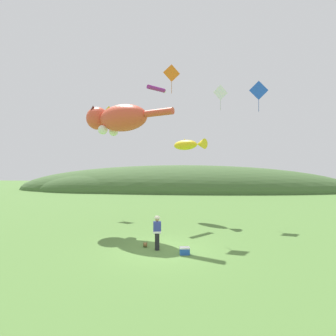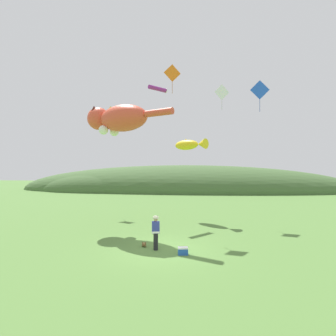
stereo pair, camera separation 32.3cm
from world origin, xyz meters
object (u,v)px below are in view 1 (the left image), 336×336
festival_attendant (157,232)px  kite_diamond_blue (259,91)px  kite_spool (145,245)px  kite_tube_streamer (157,89)px  kite_diamond_gold (109,113)px  kite_diamond_white (220,93)px  kite_fish_windsock (189,145)px  kite_diamond_orange (172,73)px  picnic_cooler (185,251)px  kite_giant_cat (117,119)px

festival_attendant → kite_diamond_blue: kite_diamond_blue is taller
kite_spool → kite_tube_streamer: kite_tube_streamer is taller
kite_spool → kite_diamond_blue: kite_diamond_blue is taller
festival_attendant → kite_diamond_gold: bearing=117.5°
kite_diamond_blue → kite_diamond_white: size_ratio=1.01×
kite_fish_windsock → kite_diamond_white: size_ratio=1.36×
kite_diamond_blue → kite_diamond_white: bearing=122.9°
kite_spool → kite_diamond_orange: kite_diamond_orange is taller
kite_diamond_gold → picnic_cooler: bearing=-58.5°
kite_spool → kite_diamond_white: bearing=62.4°
picnic_cooler → kite_fish_windsock: size_ratio=0.17×
kite_diamond_blue → kite_diamond_white: (-2.39, 3.70, 0.92)m
kite_diamond_blue → kite_fish_windsock: bearing=152.2°
picnic_cooler → kite_diamond_orange: 13.72m
kite_tube_streamer → kite_diamond_gold: (-5.07, 2.16, -1.69)m
festival_attendant → kite_spool: 1.16m
festival_attendant → kite_giant_cat: kite_giant_cat is taller
picnic_cooler → kite_fish_windsock: kite_fish_windsock is taller
picnic_cooler → kite_fish_windsock: bearing=89.0°
kite_spool → picnic_cooler: bearing=-25.1°
kite_diamond_white → kite_spool: bearing=-117.6°
picnic_cooler → kite_diamond_blue: 13.30m
festival_attendant → kite_spool: festival_attendant is taller
kite_diamond_white → kite_diamond_gold: 11.03m
festival_attendant → picnic_cooler: size_ratio=3.38×
kite_tube_streamer → kite_diamond_orange: size_ratio=0.74×
kite_fish_windsock → kite_tube_streamer: kite_tube_streamer is taller
kite_fish_windsock → kite_diamond_gold: 9.09m
kite_diamond_blue → kite_tube_streamer: bearing=157.2°
kite_giant_cat → kite_diamond_gold: bearing=111.8°
kite_fish_windsock → kite_giant_cat: bearing=-141.8°
kite_diamond_blue → kite_diamond_gold: (-13.18, 5.57, -0.37)m
picnic_cooler → kite_giant_cat: size_ratio=0.08×
kite_giant_cat → kite_diamond_gold: (-2.76, 6.89, 1.83)m
kite_spool → kite_diamond_orange: (0.99, 6.51, 11.47)m
kite_spool → kite_tube_streamer: bearing=93.4°
kite_fish_windsock → kite_diamond_white: kite_diamond_white is taller
festival_attendant → kite_diamond_white: (4.45, 10.28, 9.98)m
kite_diamond_gold → festival_attendant: bearing=-62.5°
kite_diamond_white → kite_diamond_gold: size_ratio=1.01×
kite_tube_streamer → kite_diamond_orange: (1.55, -3.05, 0.28)m
kite_fish_windsock → kite_diamond_orange: 6.04m
festival_attendant → kite_diamond_orange: kite_diamond_orange is taller
festival_attendant → kite_fish_windsock: kite_fish_windsock is taller
kite_diamond_orange → festival_attendant: bearing=-92.4°
picnic_cooler → kite_tube_streamer: (-2.70, 10.56, 11.15)m
kite_diamond_orange → kite_giant_cat: bearing=-156.4°
festival_attendant → kite_diamond_white: bearing=66.6°
kite_tube_streamer → kite_diamond_blue: bearing=-22.8°
kite_tube_streamer → kite_diamond_white: bearing=2.9°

